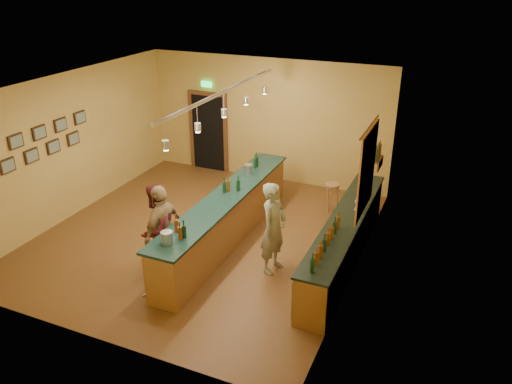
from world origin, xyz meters
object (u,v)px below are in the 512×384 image
at_px(customer_a, 158,229).
at_px(bar_stool, 332,190).
at_px(back_counter, 344,239).
at_px(tasting_bar, 227,215).
at_px(customer_b, 163,230).
at_px(bartender, 274,228).

xyz_separation_m(customer_a, bar_stool, (2.29, 3.68, -0.32)).
relative_size(back_counter, tasting_bar, 0.89).
distance_m(customer_a, customer_b, 0.12).
relative_size(bartender, customer_b, 1.00).
distance_m(bartender, bar_stool, 2.87).
bearing_deg(customer_a, customer_b, 87.41).
relative_size(customer_b, bar_stool, 2.54).
bearing_deg(back_counter, customer_b, -150.66).
distance_m(back_counter, customer_a, 3.52).
bearing_deg(back_counter, customer_a, -151.70).
bearing_deg(tasting_bar, customer_a, -114.30).
distance_m(tasting_bar, bar_stool, 2.73).
height_order(customer_b, bar_stool, customer_b).
bearing_deg(customer_b, tasting_bar, 161.01).
bearing_deg(bartender, tasting_bar, 73.00).
xyz_separation_m(bartender, customer_b, (-1.82, -0.86, -0.00)).
height_order(tasting_bar, bartender, bartender).
xyz_separation_m(tasting_bar, customer_b, (-0.55, -1.48, 0.27)).
distance_m(bartender, customer_b, 2.01).
xyz_separation_m(back_counter, bar_stool, (-0.79, 2.02, 0.06)).
xyz_separation_m(back_counter, customer_a, (-3.08, -1.66, 0.39)).
height_order(back_counter, bartender, bartender).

